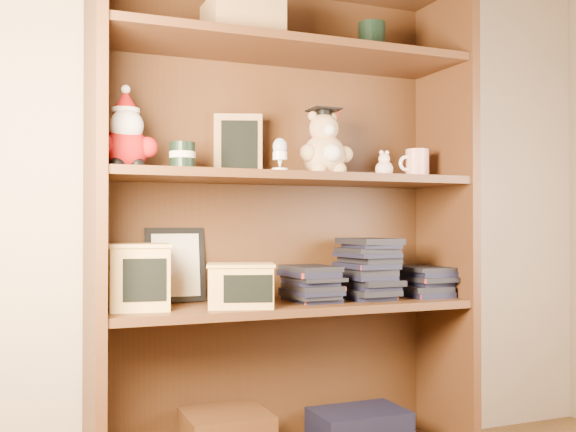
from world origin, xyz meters
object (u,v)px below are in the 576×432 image
bookcase (281,229)px  grad_teddy_bear (325,149)px  teacher_mug (417,164)px  treats_box (139,276)px

bookcase → grad_teddy_bear: bearing=-24.3°
teacher_mug → treats_box: bearing=-179.9°
bookcase → grad_teddy_bear: 0.29m
treats_box → bookcase: bearing=6.4°
teacher_mug → treats_box: size_ratio=0.57×
teacher_mug → treats_box: 1.00m
teacher_mug → bookcase: bearing=173.9°
bookcase → teacher_mug: bearing=-6.1°
bookcase → treats_box: bearing=-173.6°
grad_teddy_bear → teacher_mug: size_ratio=1.98×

